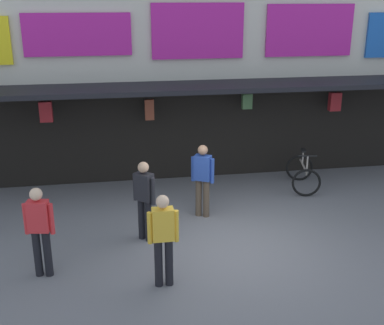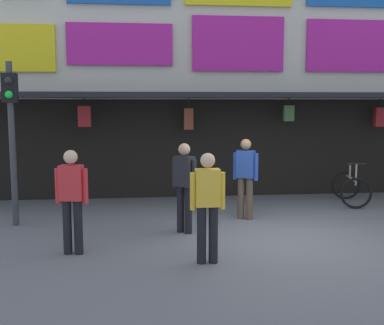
{
  "view_description": "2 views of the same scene",
  "coord_description": "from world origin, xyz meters",
  "px_view_note": "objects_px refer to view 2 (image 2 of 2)",
  "views": [
    {
      "loc": [
        -2.22,
        -8.49,
        4.78
      ],
      "look_at": [
        -0.66,
        0.86,
        1.5
      ],
      "focal_mm": 45.77,
      "sensor_mm": 36.0,
      "label": 1
    },
    {
      "loc": [
        -2.47,
        -8.08,
        2.41
      ],
      "look_at": [
        -1.46,
        1.26,
        1.23
      ],
      "focal_mm": 44.39,
      "sensor_mm": 36.0,
      "label": 2
    }
  ],
  "objects_px": {
    "traffic_light_near": "(11,117)",
    "pedestrian_in_blue": "(72,196)",
    "bicycle_parked": "(351,188)",
    "pedestrian_in_yellow": "(208,202)",
    "pedestrian_in_red": "(246,172)",
    "pedestrian_in_black": "(184,183)"
  },
  "relations": [
    {
      "from": "traffic_light_near",
      "to": "pedestrian_in_blue",
      "type": "distance_m",
      "value": 2.67
    },
    {
      "from": "bicycle_parked",
      "to": "pedestrian_in_yellow",
      "type": "bearing_deg",
      "value": -136.24
    },
    {
      "from": "bicycle_parked",
      "to": "pedestrian_in_red",
      "type": "distance_m",
      "value": 3.15
    },
    {
      "from": "traffic_light_near",
      "to": "pedestrian_in_black",
      "type": "distance_m",
      "value": 3.6
    },
    {
      "from": "bicycle_parked",
      "to": "pedestrian_in_red",
      "type": "xyz_separation_m",
      "value": [
        -2.85,
        -1.2,
        0.59
      ]
    },
    {
      "from": "pedestrian_in_black",
      "to": "pedestrian_in_yellow",
      "type": "distance_m",
      "value": 1.73
    },
    {
      "from": "pedestrian_in_yellow",
      "to": "pedestrian_in_black",
      "type": "bearing_deg",
      "value": 96.34
    },
    {
      "from": "bicycle_parked",
      "to": "pedestrian_in_black",
      "type": "xyz_separation_m",
      "value": [
        -4.21,
        -2.13,
        0.55
      ]
    },
    {
      "from": "bicycle_parked",
      "to": "pedestrian_in_black",
      "type": "bearing_deg",
      "value": -153.16
    },
    {
      "from": "pedestrian_in_black",
      "to": "pedestrian_in_yellow",
      "type": "height_order",
      "value": "same"
    },
    {
      "from": "pedestrian_in_red",
      "to": "pedestrian_in_yellow",
      "type": "xyz_separation_m",
      "value": [
        -1.17,
        -2.65,
        -0.04
      ]
    },
    {
      "from": "pedestrian_in_black",
      "to": "pedestrian_in_yellow",
      "type": "relative_size",
      "value": 1.0
    },
    {
      "from": "pedestrian_in_black",
      "to": "pedestrian_in_blue",
      "type": "height_order",
      "value": "same"
    },
    {
      "from": "traffic_light_near",
      "to": "bicycle_parked",
      "type": "height_order",
      "value": "traffic_light_near"
    },
    {
      "from": "bicycle_parked",
      "to": "pedestrian_in_blue",
      "type": "distance_m",
      "value": 6.91
    },
    {
      "from": "pedestrian_in_yellow",
      "to": "pedestrian_in_red",
      "type": "bearing_deg",
      "value": 66.11
    },
    {
      "from": "pedestrian_in_black",
      "to": "pedestrian_in_red",
      "type": "xyz_separation_m",
      "value": [
        1.36,
        0.93,
        0.04
      ]
    },
    {
      "from": "traffic_light_near",
      "to": "pedestrian_in_blue",
      "type": "height_order",
      "value": "traffic_light_near"
    },
    {
      "from": "pedestrian_in_blue",
      "to": "pedestrian_in_black",
      "type": "bearing_deg",
      "value": 29.24
    },
    {
      "from": "bicycle_parked",
      "to": "pedestrian_in_blue",
      "type": "relative_size",
      "value": 0.77
    },
    {
      "from": "traffic_light_near",
      "to": "pedestrian_in_red",
      "type": "xyz_separation_m",
      "value": [
        4.64,
        0.04,
        -1.16
      ]
    },
    {
      "from": "bicycle_parked",
      "to": "pedestrian_in_blue",
      "type": "xyz_separation_m",
      "value": [
        -6.1,
        -3.19,
        0.55
      ]
    }
  ]
}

